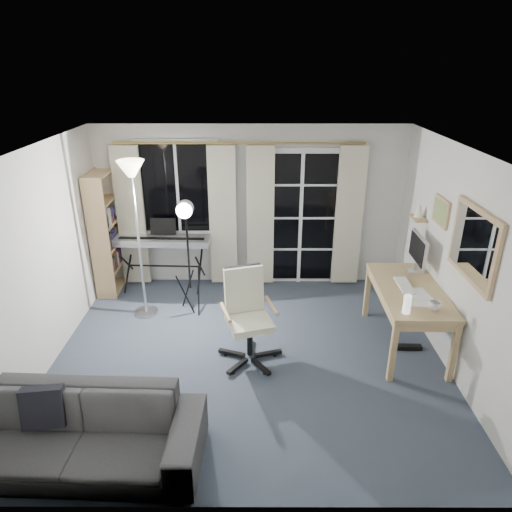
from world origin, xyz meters
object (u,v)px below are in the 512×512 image
Objects in this scene: bookshelf at (105,235)px; sofa at (74,424)px; monitor at (418,250)px; studio_light at (186,223)px; mug at (435,305)px; office_chair at (246,307)px; desk at (409,296)px; keyboard_piano at (162,242)px; torchiere_lamp at (134,194)px.

bookshelf is 0.84× the size of sofa.
monitor is 0.26× the size of sofa.
studio_light reaches higher than mug.
desk is at bearing -10.64° from office_chair.
mug is at bearing -94.61° from monitor.
mug is at bearing -27.45° from bookshelf.
monitor reaches higher than office_chair.
mug is at bearing -28.77° from keyboard_piano.
studio_light reaches higher than keyboard_piano.
torchiere_lamp is 0.99× the size of sofa.
monitor is (3.50, -0.29, -0.63)m from torchiere_lamp.
desk is 0.68× the size of sofa.
torchiere_lamp is 1.49× the size of keyboard_piano.
torchiere_lamp is 1.99m from office_chair.
bookshelf reaches higher than sofa.
desk is 0.53m from mug.
sofa is at bearing -79.20° from bookshelf.
keyboard_piano is 2.53× the size of monitor.
torchiere_lamp is 1.19m from keyboard_piano.
keyboard_piano is at bearing -5.05° from bookshelf.
sofa is (-3.41, -1.27, -0.42)m from mug.
torchiere_lamp reaches higher than bookshelf.
monitor is at bearing 84.21° from mug.
office_chair is (2.10, -1.74, -0.21)m from bookshelf.
desk is at bearing -112.39° from monitor.
monitor is at bearing -5.94° from studio_light.
sofa is (-3.50, -2.22, -0.65)m from monitor.
mug is (-0.10, -0.95, -0.23)m from monitor.
studio_light is at bearing 78.27° from sofa.
office_chair is at bearing 50.27° from sofa.
bookshelf is 4.34m from monitor.
mug is 0.06× the size of sofa.
torchiere_lamp is 3.78× the size of monitor.
sofa is (-0.63, -2.51, -0.90)m from studio_light.
torchiere_lamp is at bearing 92.10° from sofa.
studio_light reaches higher than monitor.
studio_light is at bearing 175.39° from monitor.
keyboard_piano is 11.13× the size of mug.
studio_light is (0.48, -0.73, 0.55)m from keyboard_piano.
studio_light is 2.94× the size of monitor.
torchiere_lamp is at bearing -49.70° from bookshelf.
studio_light is at bearing -32.03° from bookshelf.
mug is 3.66m from sofa.
torchiere_lamp reaches higher than studio_light.
bookshelf is 2.74m from office_chair.
keyboard_piano is 0.97× the size of desk.
desk is 3.76m from sofa.
monitor reaches higher than sofa.
keyboard_piano is (0.84, -0.06, -0.08)m from bookshelf.
keyboard_piano and office_chair have the same top height.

